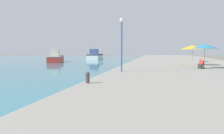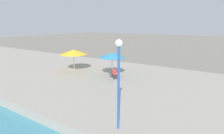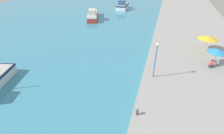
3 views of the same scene
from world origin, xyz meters
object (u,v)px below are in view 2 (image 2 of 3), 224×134
(cafe_chair_left, at_px, (115,75))
(cafe_umbrella_pink, at_px, (112,55))
(cafe_umbrella_white, at_px, (73,52))
(cafe_table, at_px, (112,72))
(lamppost, at_px, (119,70))

(cafe_chair_left, bearing_deg, cafe_umbrella_pink, -91.83)
(cafe_umbrella_white, relative_size, cafe_chair_left, 3.25)
(cafe_umbrella_pink, xyz_separation_m, cafe_chair_left, (-0.47, -0.64, -1.91))
(cafe_umbrella_white, height_order, cafe_table, cafe_umbrella_white)
(cafe_umbrella_white, bearing_deg, cafe_umbrella_pink, -84.91)
(cafe_table, bearing_deg, cafe_umbrella_pink, 36.89)
(cafe_table, bearing_deg, cafe_chair_left, -124.48)
(cafe_umbrella_white, xyz_separation_m, cafe_table, (0.37, -4.90, -1.67))
(cafe_umbrella_white, relative_size, cafe_table, 3.70)
(cafe_umbrella_pink, bearing_deg, lamppost, -146.10)
(cafe_chair_left, relative_size, lamppost, 0.20)
(cafe_umbrella_pink, relative_size, cafe_chair_left, 2.90)
(cafe_umbrella_pink, distance_m, cafe_umbrella_white, 4.87)
(cafe_umbrella_pink, bearing_deg, cafe_chair_left, -126.31)
(cafe_umbrella_pink, height_order, cafe_table, cafe_umbrella_pink)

